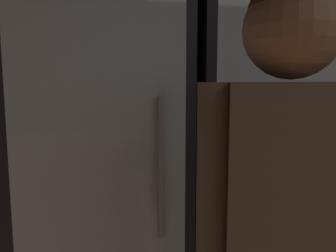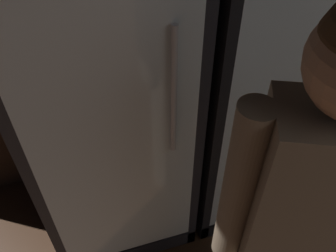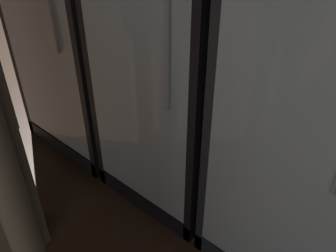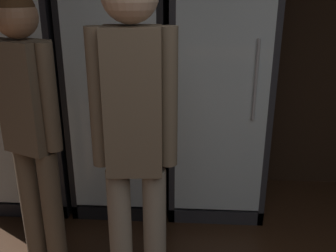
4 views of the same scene
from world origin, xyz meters
The scene contains 3 objects.
cooler_far_left centered at (-1.96, 2.69, 0.93)m, with size 0.66×0.69×1.91m.
cooler_left centered at (-1.26, 2.69, 0.93)m, with size 0.66×0.69×1.91m.
shopper_near centered at (-1.59, 1.83, 0.96)m, with size 0.37×0.26×1.57m.
Camera 2 is at (-2.04, 1.47, 1.78)m, focal length 38.51 mm.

